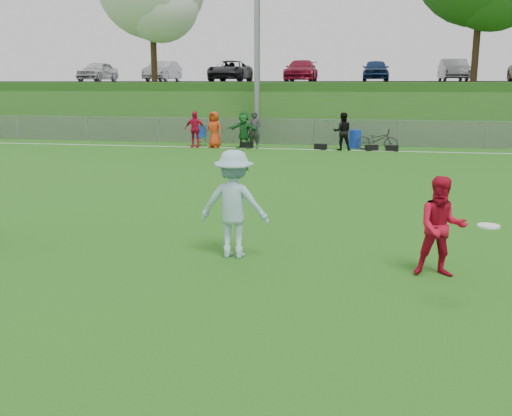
% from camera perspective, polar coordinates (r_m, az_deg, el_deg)
% --- Properties ---
extents(ground, '(120.00, 120.00, 0.00)m').
position_cam_1_polar(ground, '(8.95, -5.49, -7.13)').
color(ground, '#235D13').
rests_on(ground, ground).
extents(sideline_far, '(60.00, 0.10, 0.01)m').
position_cam_1_polar(sideline_far, '(26.37, 5.43, 5.85)').
color(sideline_far, white).
rests_on(sideline_far, ground).
extents(fence, '(58.00, 0.06, 1.30)m').
position_cam_1_polar(fence, '(28.29, 5.84, 7.59)').
color(fence, gray).
rests_on(fence, ground).
extents(light_pole, '(1.20, 0.40, 12.15)m').
position_cam_1_polar(light_pole, '(29.63, 0.11, 19.61)').
color(light_pole, gray).
rests_on(light_pole, ground).
extents(berm, '(120.00, 18.00, 3.00)m').
position_cam_1_polar(berm, '(39.19, 7.29, 10.12)').
color(berm, '#254A15').
rests_on(berm, ground).
extents(parking_lot, '(120.00, 12.00, 0.10)m').
position_cam_1_polar(parking_lot, '(41.16, 7.52, 12.38)').
color(parking_lot, black).
rests_on(parking_lot, berm).
extents(car_row, '(32.04, 5.18, 1.44)m').
position_cam_1_polar(car_row, '(40.26, 5.76, 13.52)').
color(car_row, silver).
rests_on(car_row, parking_lot).
extents(spectator_row, '(7.88, 0.78, 1.69)m').
position_cam_1_polar(spectator_row, '(26.68, -0.43, 7.80)').
color(spectator_row, red).
rests_on(spectator_row, ground).
extents(gear_bags, '(7.20, 0.42, 0.26)m').
position_cam_1_polar(gear_bags, '(26.39, 7.59, 6.07)').
color(gear_bags, black).
rests_on(gear_bags, ground).
extents(player_red_center, '(0.80, 0.64, 1.59)m').
position_cam_1_polar(player_red_center, '(9.31, 18.05, -1.82)').
color(player_red_center, '#B40C25').
rests_on(player_red_center, ground).
extents(player_blue, '(1.24, 0.74, 1.87)m').
position_cam_1_polar(player_blue, '(9.84, -2.21, 0.38)').
color(player_blue, '#95BFCF').
rests_on(player_blue, ground).
extents(frisbee, '(0.27, 0.27, 0.03)m').
position_cam_1_polar(frisbee, '(7.72, 22.24, -1.67)').
color(frisbee, silver).
rests_on(frisbee, ground).
extents(recycling_bin, '(0.74, 0.74, 0.85)m').
position_cam_1_polar(recycling_bin, '(27.22, 9.88, 6.81)').
color(recycling_bin, '#1033B1').
rests_on(recycling_bin, ground).
extents(camp_chair, '(0.68, 0.69, 0.97)m').
position_cam_1_polar(camp_chair, '(28.12, -5.72, 6.82)').
color(camp_chair, '#0E4B98').
rests_on(camp_chair, ground).
extents(bicycle, '(1.93, 0.90, 0.98)m').
position_cam_1_polar(bicycle, '(26.58, 12.03, 6.74)').
color(bicycle, '#2A2A2D').
rests_on(bicycle, ground).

